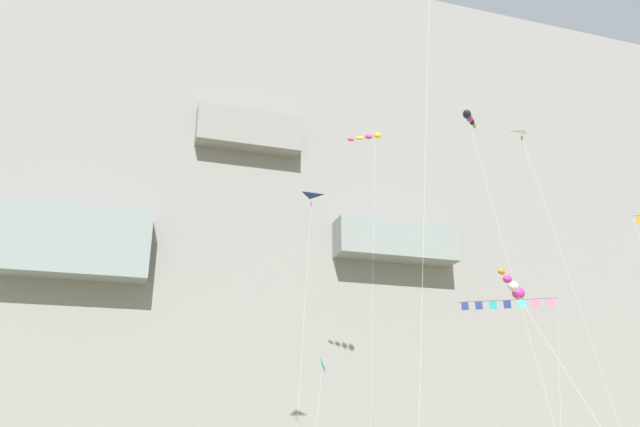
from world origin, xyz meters
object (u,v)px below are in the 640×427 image
(kite_diamond_mid_left, at_px, (322,370))
(kite_delta_upper_mid, at_px, (530,151))
(kite_windsock_front_field, at_px, (369,138))
(kite_windsock_high_center, at_px, (470,119))
(kite_delta_low_center, at_px, (310,209))
(kite_windsock_upper_left, at_px, (514,287))
(kite_banner_far_right, at_px, (509,307))

(kite_diamond_mid_left, height_order, kite_delta_upper_mid, kite_delta_upper_mid)
(kite_windsock_front_field, height_order, kite_windsock_high_center, kite_windsock_front_field)
(kite_delta_low_center, xyz_separation_m, kite_windsock_front_field, (6.10, 0.35, 8.16))
(kite_windsock_upper_left, xyz_separation_m, kite_delta_upper_mid, (8.60, 8.46, 12.40))
(kite_windsock_front_field, xyz_separation_m, kite_delta_upper_mid, (6.11, -15.50, -7.64))
(kite_windsock_front_field, xyz_separation_m, kite_banner_far_right, (6.42, -10.46, -18.03))
(kite_delta_low_center, relative_size, kite_windsock_high_center, 0.91)
(kite_delta_low_center, height_order, kite_diamond_mid_left, kite_delta_low_center)
(kite_delta_low_center, distance_m, kite_windsock_front_field, 10.20)
(kite_windsock_front_field, distance_m, kite_delta_upper_mid, 18.33)
(kite_windsock_high_center, xyz_separation_m, kite_banner_far_right, (5.16, 5.22, -12.13))
(kite_delta_low_center, relative_size, kite_delta_upper_mid, 0.94)
(kite_banner_far_right, bearing_deg, kite_windsock_front_field, 121.54)
(kite_windsock_high_center, relative_size, kite_delta_upper_mid, 1.04)
(kite_diamond_mid_left, relative_size, kite_banner_far_right, 0.70)
(kite_windsock_upper_left, bearing_deg, kite_windsock_high_center, 65.71)
(kite_windsock_front_field, height_order, kite_banner_far_right, kite_windsock_front_field)
(kite_windsock_upper_left, relative_size, kite_diamond_mid_left, 1.16)
(kite_windsock_front_field, distance_m, kite_windsock_high_center, 16.80)
(kite_windsock_front_field, bearing_deg, kite_windsock_high_center, -85.41)
(kite_delta_upper_mid, bearing_deg, kite_windsock_upper_left, -135.44)
(kite_delta_low_center, xyz_separation_m, kite_delta_upper_mid, (12.21, -15.15, 0.52))
(kite_windsock_high_center, bearing_deg, kite_delta_upper_mid, 2.10)
(kite_delta_low_center, xyz_separation_m, kite_windsock_high_center, (7.36, -15.33, 2.26))
(kite_banner_far_right, distance_m, kite_delta_upper_mid, 11.55)
(kite_delta_low_center, distance_m, kite_diamond_mid_left, 13.95)
(kite_windsock_front_field, xyz_separation_m, kite_windsock_high_center, (1.26, -15.68, -5.90))
(kite_delta_upper_mid, bearing_deg, kite_diamond_mid_left, 121.68)
(kite_windsock_front_field, bearing_deg, kite_delta_upper_mid, -68.47)
(kite_windsock_high_center, bearing_deg, kite_windsock_upper_left, -114.29)
(kite_diamond_mid_left, height_order, kite_windsock_high_center, kite_windsock_high_center)
(kite_delta_low_center, height_order, kite_windsock_front_field, kite_windsock_front_field)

